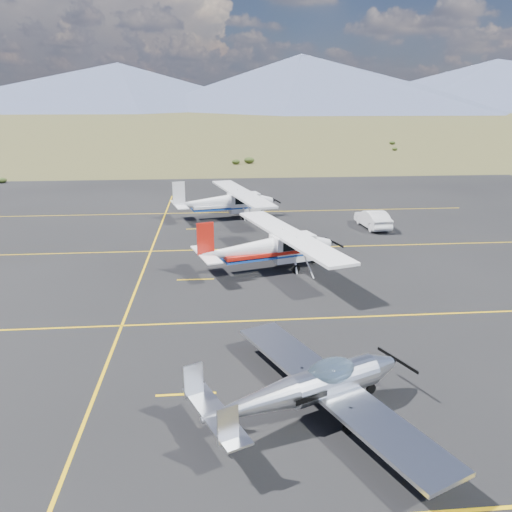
# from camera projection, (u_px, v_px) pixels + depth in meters

# --- Properties ---
(ground) EXTENTS (1600.00, 1600.00, 0.00)m
(ground) POSITION_uv_depth(u_px,v_px,m) (265.00, 342.00, 20.08)
(ground) COLOR #383D1C
(ground) RESTS_ON ground
(apron) EXTENTS (72.00, 72.00, 0.02)m
(apron) POSITION_uv_depth(u_px,v_px,m) (251.00, 281.00, 26.72)
(apron) COLOR black
(apron) RESTS_ON ground
(aircraft_low_wing) EXTENTS (7.14, 9.32, 2.08)m
(aircraft_low_wing) POSITION_uv_depth(u_px,v_px,m) (312.00, 387.00, 15.15)
(aircraft_low_wing) COLOR silver
(aircraft_low_wing) RESTS_ON apron
(aircraft_cessna) EXTENTS (8.17, 12.08, 3.08)m
(aircraft_cessna) POSITION_uv_depth(u_px,v_px,m) (270.00, 246.00, 28.17)
(aircraft_cessna) COLOR white
(aircraft_cessna) RESTS_ON apron
(aircraft_plain) EXTENTS (8.09, 12.49, 3.16)m
(aircraft_plain) POSITION_uv_depth(u_px,v_px,m) (226.00, 201.00, 40.42)
(aircraft_plain) COLOR white
(aircraft_plain) RESTS_ON apron
(sedan) EXTENTS (1.80, 4.25, 1.36)m
(sedan) POSITION_uv_depth(u_px,v_px,m) (373.00, 219.00, 37.55)
(sedan) COLOR silver
(sedan) RESTS_ON apron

